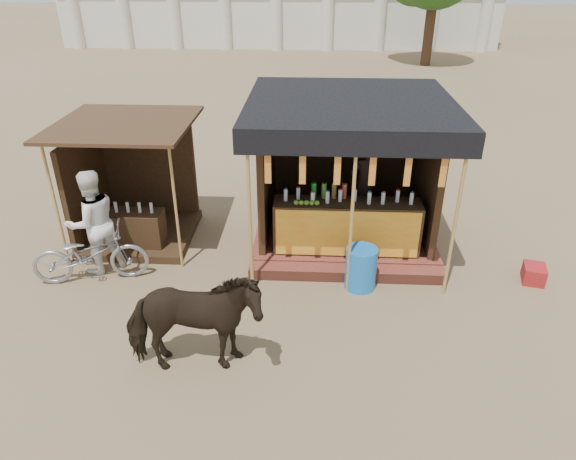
% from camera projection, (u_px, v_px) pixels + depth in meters
% --- Properties ---
extents(ground, '(120.00, 120.00, 0.00)m').
position_uv_depth(ground, '(282.00, 351.00, 7.32)').
color(ground, '#846B4C').
rests_on(ground, ground).
extents(main_stall, '(3.60, 3.61, 2.78)m').
position_uv_depth(main_stall, '(346.00, 191.00, 9.75)').
color(main_stall, brown).
rests_on(main_stall, ground).
extents(secondary_stall, '(2.40, 2.40, 2.38)m').
position_uv_depth(secondary_stall, '(129.00, 197.00, 9.92)').
color(secondary_stall, '#3C2616').
rests_on(secondary_stall, ground).
extents(cow, '(1.91, 1.04, 1.55)m').
position_uv_depth(cow, '(193.00, 324.00, 6.63)').
color(cow, black).
rests_on(cow, ground).
extents(motorbike, '(2.01, 1.07, 1.00)m').
position_uv_depth(motorbike, '(90.00, 255.00, 8.70)').
color(motorbike, '#95959D').
rests_on(motorbike, ground).
extents(bystander, '(1.16, 1.14, 1.88)m').
position_uv_depth(bystander, '(93.00, 222.00, 8.80)').
color(bystander, white).
rests_on(bystander, ground).
extents(blue_barrel, '(0.67, 0.67, 0.74)m').
position_uv_depth(blue_barrel, '(361.00, 268.00, 8.57)').
color(blue_barrel, blue).
rests_on(blue_barrel, ground).
extents(red_crate, '(0.45, 0.50, 0.30)m').
position_uv_depth(red_crate, '(534.00, 274.00, 8.82)').
color(red_crate, maroon).
rests_on(red_crate, ground).
extents(cooler, '(0.67, 0.49, 0.46)m').
position_uv_depth(cooler, '(394.00, 248.00, 9.42)').
color(cooler, '#1A7535').
rests_on(cooler, ground).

